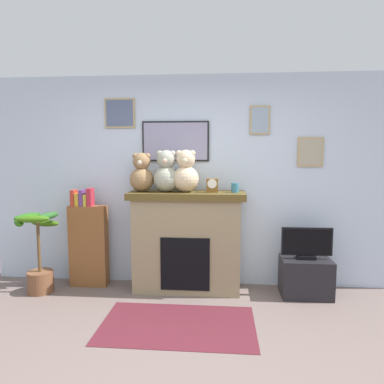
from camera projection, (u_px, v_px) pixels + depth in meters
The scene contains 13 objects.
ground_plane at pixel (172, 378), 2.62m from camera, with size 12.00×12.00×0.00m, color #6D5C57.
back_wall at pixel (194, 181), 4.45m from camera, with size 5.20×0.15×2.60m.
fireplace at pixel (187, 241), 4.25m from camera, with size 1.37×0.52×1.20m.
bookshelf at pixel (88, 243), 4.39m from camera, with size 0.46×0.16×1.23m.
potted_plant at pixel (38, 258), 4.17m from camera, with size 0.54×0.55×0.97m.
tv_stand at pixel (305, 277), 4.11m from camera, with size 0.57×0.40×0.44m, color black.
television at pixel (307, 244), 4.06m from camera, with size 0.57×0.14×0.37m.
area_rug at pixel (178, 325), 3.42m from camera, with size 1.49×0.91×0.01m, color #541C26.
candle_jar at pixel (235, 188), 4.11m from camera, with size 0.09×0.09×0.11m, color teal.
mantel_clock at pixel (212, 185), 4.13m from camera, with size 0.13×0.10×0.16m.
teddy_bear_brown at pixel (142, 174), 4.19m from camera, with size 0.29×0.29×0.46m.
teddy_bear_cream at pixel (166, 173), 4.16m from camera, with size 0.30×0.30×0.49m.
teddy_bear_tan at pixel (186, 173), 4.14m from camera, with size 0.31×0.31×0.49m.
Camera 1 is at (0.35, -2.43, 1.66)m, focal length 33.09 mm.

